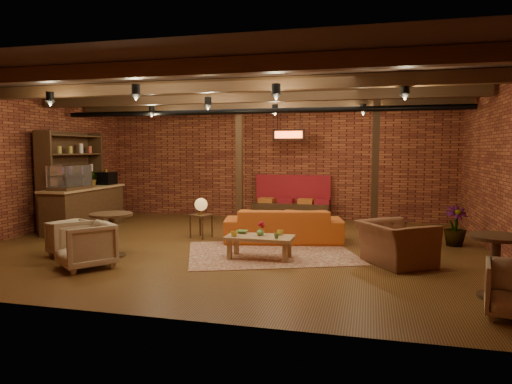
% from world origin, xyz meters
% --- Properties ---
extents(floor, '(10.00, 10.00, 0.00)m').
position_xyz_m(floor, '(0.00, 0.00, 0.00)').
color(floor, '#3B1D0E').
rests_on(floor, ground).
extents(ceiling, '(10.00, 8.00, 0.02)m').
position_xyz_m(ceiling, '(0.00, 0.00, 3.20)').
color(ceiling, black).
rests_on(ceiling, wall_back).
extents(wall_back, '(10.00, 0.02, 3.20)m').
position_xyz_m(wall_back, '(0.00, 4.00, 1.60)').
color(wall_back, maroon).
rests_on(wall_back, ground).
extents(wall_front, '(10.00, 0.02, 3.20)m').
position_xyz_m(wall_front, '(0.00, -4.00, 1.60)').
color(wall_front, maroon).
rests_on(wall_front, ground).
extents(wall_left, '(0.02, 8.00, 3.20)m').
position_xyz_m(wall_left, '(-5.00, 0.00, 1.60)').
color(wall_left, maroon).
rests_on(wall_left, ground).
extents(wall_right, '(0.02, 8.00, 3.20)m').
position_xyz_m(wall_right, '(5.00, 0.00, 1.60)').
color(wall_right, maroon).
rests_on(wall_right, ground).
extents(ceiling_beams, '(9.80, 6.40, 0.22)m').
position_xyz_m(ceiling_beams, '(0.00, 0.00, 3.08)').
color(ceiling_beams, '#301E10').
rests_on(ceiling_beams, ceiling).
extents(ceiling_pipe, '(9.60, 0.12, 0.12)m').
position_xyz_m(ceiling_pipe, '(0.00, 1.60, 2.85)').
color(ceiling_pipe, black).
rests_on(ceiling_pipe, ceiling).
extents(post_left, '(0.16, 0.16, 3.20)m').
position_xyz_m(post_left, '(-0.60, 2.60, 1.60)').
color(post_left, '#301E10').
rests_on(post_left, ground).
extents(post_right, '(0.16, 0.16, 3.20)m').
position_xyz_m(post_right, '(2.80, 2.00, 1.60)').
color(post_right, '#301E10').
rests_on(post_right, ground).
extents(service_counter, '(0.80, 2.50, 1.60)m').
position_xyz_m(service_counter, '(-4.10, 1.00, 0.80)').
color(service_counter, '#301E10').
rests_on(service_counter, ground).
extents(plant_counter, '(0.35, 0.39, 0.30)m').
position_xyz_m(plant_counter, '(-4.00, 1.20, 1.22)').
color(plant_counter, '#337F33').
rests_on(plant_counter, service_counter).
extents(shelving_hutch, '(0.52, 2.00, 2.40)m').
position_xyz_m(shelving_hutch, '(-4.50, 1.10, 1.20)').
color(shelving_hutch, '#301E10').
rests_on(shelving_hutch, ground).
extents(banquette, '(2.10, 0.70, 1.00)m').
position_xyz_m(banquette, '(0.60, 3.55, 0.50)').
color(banquette, maroon).
rests_on(banquette, ground).
extents(service_sign, '(0.86, 0.06, 0.30)m').
position_xyz_m(service_sign, '(0.60, 3.10, 2.35)').
color(service_sign, '#F44F18').
rests_on(service_sign, ceiling).
extents(ceiling_spotlights, '(6.40, 4.40, 0.28)m').
position_xyz_m(ceiling_spotlights, '(0.00, 0.00, 2.86)').
color(ceiling_spotlights, black).
rests_on(ceiling_spotlights, ceiling).
extents(rug, '(3.71, 3.30, 0.01)m').
position_xyz_m(rug, '(0.88, -0.40, 0.01)').
color(rug, maroon).
rests_on(rug, floor).
extents(sofa, '(2.61, 1.45, 0.72)m').
position_xyz_m(sofa, '(0.92, 0.69, 0.36)').
color(sofa, '#AB4B17').
rests_on(sofa, floor).
extents(coffee_table, '(1.21, 0.61, 0.67)m').
position_xyz_m(coffee_table, '(0.77, -0.88, 0.37)').
color(coffee_table, olive).
rests_on(coffee_table, floor).
extents(side_table_lamp, '(0.54, 0.54, 0.89)m').
position_xyz_m(side_table_lamp, '(-0.94, 0.70, 0.68)').
color(side_table_lamp, '#301E10').
rests_on(side_table_lamp, floor).
extents(round_table_left, '(0.77, 0.77, 0.80)m').
position_xyz_m(round_table_left, '(-1.89, -1.40, 0.54)').
color(round_table_left, '#301E10').
rests_on(round_table_left, floor).
extents(armchair_a, '(0.88, 0.90, 0.72)m').
position_xyz_m(armchair_a, '(-2.63, -1.51, 0.36)').
color(armchair_a, beige).
rests_on(armchair_a, floor).
extents(armchair_b, '(1.11, 1.10, 0.84)m').
position_xyz_m(armchair_b, '(-1.88, -2.21, 0.42)').
color(armchair_b, beige).
rests_on(armchair_b, floor).
extents(armchair_right, '(1.24, 1.35, 0.99)m').
position_xyz_m(armchair_right, '(3.14, -0.75, 0.49)').
color(armchair_right, brown).
rests_on(armchair_right, floor).
extents(side_table_book, '(0.53, 0.53, 0.50)m').
position_xyz_m(side_table_book, '(3.19, 0.90, 0.45)').
color(side_table_book, '#301E10').
rests_on(side_table_book, floor).
extents(round_table_right, '(0.72, 0.72, 0.84)m').
position_xyz_m(round_table_right, '(4.33, -2.24, 0.56)').
color(round_table_right, '#301E10').
rests_on(round_table_right, floor).
extents(plant_tall, '(1.68, 1.68, 2.43)m').
position_xyz_m(plant_tall, '(4.40, 1.15, 1.22)').
color(plant_tall, '#4C7F4C').
rests_on(plant_tall, floor).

